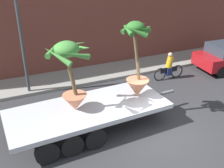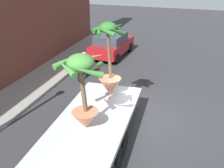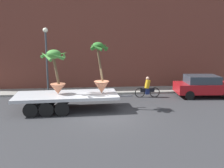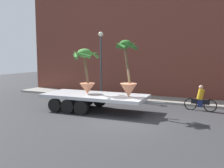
{
  "view_description": "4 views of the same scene",
  "coord_description": "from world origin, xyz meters",
  "px_view_note": "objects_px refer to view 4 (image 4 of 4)",
  "views": [
    {
      "loc": [
        -5.13,
        -7.12,
        6.21
      ],
      "look_at": [
        -1.19,
        1.68,
        1.55
      ],
      "focal_mm": 43.27,
      "sensor_mm": 36.0,
      "label": 1
    },
    {
      "loc": [
        -9.81,
        -1.87,
        6.09
      ],
      "look_at": [
        0.15,
        1.36,
        1.28
      ],
      "focal_mm": 43.08,
      "sensor_mm": 36.0,
      "label": 2
    },
    {
      "loc": [
        -1.08,
        -13.85,
        4.45
      ],
      "look_at": [
        0.42,
        1.59,
        1.48
      ],
      "focal_mm": 41.1,
      "sensor_mm": 36.0,
      "label": 3
    },
    {
      "loc": [
        4.52,
        -10.86,
        3.22
      ],
      "look_at": [
        -1.42,
        1.7,
        1.59
      ],
      "focal_mm": 38.87,
      "sensor_mm": 36.0,
      "label": 4
    }
  ],
  "objects_px": {
    "potted_palm_middle": "(128,73)",
    "cyclist": "(200,99)",
    "potted_palm_rear": "(86,70)",
    "street_lamp": "(101,55)",
    "flatbed_trailer": "(91,98)"
  },
  "relations": [
    {
      "from": "potted_palm_rear",
      "to": "potted_palm_middle",
      "type": "height_order",
      "value": "potted_palm_middle"
    },
    {
      "from": "flatbed_trailer",
      "to": "cyclist",
      "type": "relative_size",
      "value": 3.88
    },
    {
      "from": "cyclist",
      "to": "street_lamp",
      "type": "xyz_separation_m",
      "value": [
        -7.27,
        1.31,
        2.56
      ]
    },
    {
      "from": "flatbed_trailer",
      "to": "street_lamp",
      "type": "height_order",
      "value": "street_lamp"
    },
    {
      "from": "potted_palm_middle",
      "to": "cyclist",
      "type": "distance_m",
      "value": 4.72
    },
    {
      "from": "potted_palm_rear",
      "to": "cyclist",
      "type": "height_order",
      "value": "potted_palm_rear"
    },
    {
      "from": "flatbed_trailer",
      "to": "potted_palm_middle",
      "type": "bearing_deg",
      "value": 1.06
    },
    {
      "from": "potted_palm_middle",
      "to": "flatbed_trailer",
      "type": "bearing_deg",
      "value": -178.94
    },
    {
      "from": "potted_palm_middle",
      "to": "cyclist",
      "type": "relative_size",
      "value": 1.67
    },
    {
      "from": "flatbed_trailer",
      "to": "potted_palm_rear",
      "type": "relative_size",
      "value": 2.7
    },
    {
      "from": "potted_palm_rear",
      "to": "street_lamp",
      "type": "height_order",
      "value": "street_lamp"
    },
    {
      "from": "street_lamp",
      "to": "potted_palm_middle",
      "type": "bearing_deg",
      "value": -46.86
    },
    {
      "from": "flatbed_trailer",
      "to": "street_lamp",
      "type": "distance_m",
      "value": 4.93
    },
    {
      "from": "potted_palm_rear",
      "to": "cyclist",
      "type": "xyz_separation_m",
      "value": [
        6.16,
        2.68,
        -1.73
      ]
    },
    {
      "from": "potted_palm_middle",
      "to": "cyclist",
      "type": "xyz_separation_m",
      "value": [
        3.54,
        2.68,
        -1.59
      ]
    }
  ]
}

